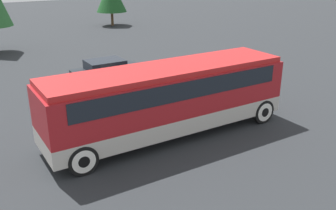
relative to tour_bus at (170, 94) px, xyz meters
name	(u,v)px	position (x,y,z in m)	size (l,w,h in m)	color
ground_plane	(168,134)	(-0.10, 0.00, -1.74)	(120.00, 120.00, 0.00)	#26282B
tour_bus	(170,94)	(0.00, 0.00, 0.00)	(10.09, 2.60, 2.88)	#B7B2A8
parked_car_near	(107,72)	(0.54, 7.73, -1.04)	(4.04, 1.83, 1.42)	black
parked_car_mid	(162,78)	(2.62, 5.01, -1.06)	(4.45, 1.80, 1.38)	#7A6B5B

